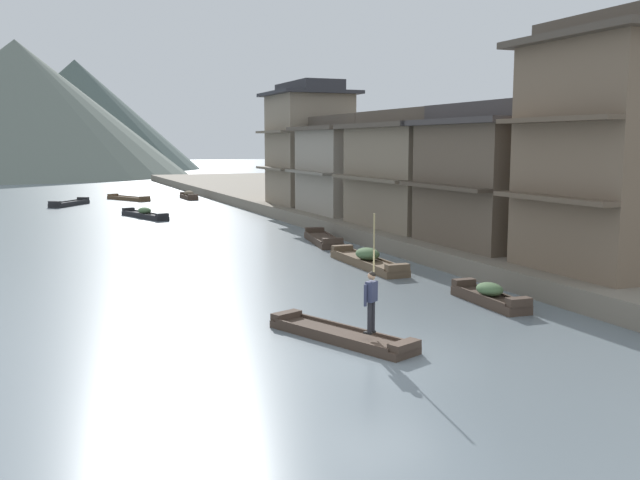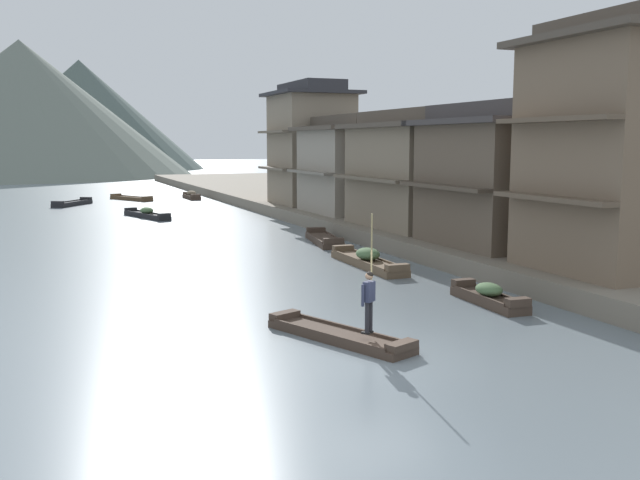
# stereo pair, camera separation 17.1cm
# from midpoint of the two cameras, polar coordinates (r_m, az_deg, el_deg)

# --- Properties ---
(ground_plane) EXTENTS (400.00, 400.00, 0.00)m
(ground_plane) POSITION_cam_midpoint_polar(r_m,az_deg,el_deg) (17.85, 5.08, -9.20)
(ground_plane) COLOR slate
(riverbank_right) EXTENTS (18.00, 110.00, 0.77)m
(riverbank_right) POSITION_cam_midpoint_polar(r_m,az_deg,el_deg) (51.52, 6.19, 2.39)
(riverbank_right) COLOR slate
(riverbank_right) RESTS_ON ground
(boat_foreground_poled) EXTENTS (2.70, 4.67, 0.39)m
(boat_foreground_poled) POSITION_cam_midpoint_polar(r_m,az_deg,el_deg) (19.10, 1.40, -7.63)
(boat_foreground_poled) COLOR #423328
(boat_foreground_poled) RESTS_ON ground
(boatman_person) EXTENTS (0.45, 0.45, 3.04)m
(boatman_person) POSITION_cam_midpoint_polar(r_m,az_deg,el_deg) (18.11, 3.86, -4.37)
(boatman_person) COLOR black
(boatman_person) RESTS_ON boat_foreground_poled
(boat_moored_nearest) EXTENTS (1.15, 5.85, 0.81)m
(boat_moored_nearest) POSITION_cam_midpoint_polar(r_m,az_deg,el_deg) (30.15, 3.66, -1.64)
(boat_moored_nearest) COLOR brown
(boat_moored_nearest) RESTS_ON ground
(boat_moored_second) EXTENTS (2.54, 5.73, 0.73)m
(boat_moored_second) POSITION_cam_midpoint_polar(r_m,az_deg,el_deg) (51.18, -13.95, 2.01)
(boat_moored_second) COLOR #232326
(boat_moored_second) RESTS_ON ground
(boat_moored_third) EXTENTS (1.05, 3.67, 0.76)m
(boat_moored_third) POSITION_cam_midpoint_polar(r_m,az_deg,el_deg) (67.45, -10.53, 3.50)
(boat_moored_third) COLOR #423328
(boat_moored_third) RESTS_ON ground
(boat_moored_far) EXTENTS (1.01, 3.58, 0.71)m
(boat_moored_far) POSITION_cam_midpoint_polar(r_m,az_deg,el_deg) (23.79, 13.20, -4.40)
(boat_moored_far) COLOR #423328
(boat_moored_far) RESTS_ON ground
(boat_midriver_drifting) EXTENTS (3.37, 5.13, 0.46)m
(boat_midriver_drifting) POSITION_cam_midpoint_polar(r_m,az_deg,el_deg) (67.26, -15.16, 3.23)
(boat_midriver_drifting) COLOR brown
(boat_midriver_drifting) RESTS_ON ground
(boat_midriver_upstream) EXTENTS (1.99, 4.97, 0.56)m
(boat_midriver_upstream) POSITION_cam_midpoint_polar(r_m,az_deg,el_deg) (37.13, 0.12, 0.03)
(boat_midriver_upstream) COLOR #423328
(boat_midriver_upstream) RESTS_ON ground
(boat_upstream_distant) EXTENTS (3.47, 4.45, 0.54)m
(boat_upstream_distant) POSITION_cam_midpoint_polar(r_m,az_deg,el_deg) (62.82, -19.49, 2.77)
(boat_upstream_distant) COLOR #232326
(boat_upstream_distant) RESTS_ON ground
(house_waterfront_nearest) EXTENTS (6.58, 6.31, 8.74)m
(house_waterfront_nearest) POSITION_cam_midpoint_polar(r_m,az_deg,el_deg) (26.94, 22.98, 6.90)
(house_waterfront_nearest) COLOR #75604C
(house_waterfront_nearest) RESTS_ON riverbank_right
(house_waterfront_second) EXTENTS (5.24, 7.13, 6.14)m
(house_waterfront_second) POSITION_cam_midpoint_polar(r_m,az_deg,el_deg) (31.79, 13.26, 5.01)
(house_waterfront_second) COLOR brown
(house_waterfront_second) RESTS_ON riverbank_right
(house_waterfront_tall) EXTENTS (5.80, 8.36, 6.14)m
(house_waterfront_tall) POSITION_cam_midpoint_polar(r_m,az_deg,el_deg) (38.09, 7.25, 5.57)
(house_waterfront_tall) COLOR #7F705B
(house_waterfront_tall) RESTS_ON riverbank_right
(house_waterfront_narrow) EXTENTS (6.88, 7.46, 6.14)m
(house_waterfront_narrow) POSITION_cam_midpoint_polar(r_m,az_deg,el_deg) (45.87, 2.65, 6.00)
(house_waterfront_narrow) COLOR gray
(house_waterfront_narrow) RESTS_ON riverbank_right
(house_waterfront_far) EXTENTS (6.08, 6.59, 8.74)m
(house_waterfront_far) POSITION_cam_midpoint_polar(r_m,az_deg,el_deg) (52.17, -1.01, 7.66)
(house_waterfront_far) COLOR gray
(house_waterfront_far) RESTS_ON riverbank_right
(hill_far_west) EXTENTS (46.28, 46.28, 20.86)m
(hill_far_west) POSITION_cam_midpoint_polar(r_m,az_deg,el_deg) (146.57, -18.92, 9.45)
(hill_far_west) COLOR #4C5B56
(hill_far_west) RESTS_ON ground
(hill_far_east) EXTENTS (51.77, 51.77, 20.97)m
(hill_far_east) POSITION_cam_midpoint_polar(r_m,az_deg,el_deg) (122.17, -23.05, 9.68)
(hill_far_east) COLOR slate
(hill_far_east) RESTS_ON ground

